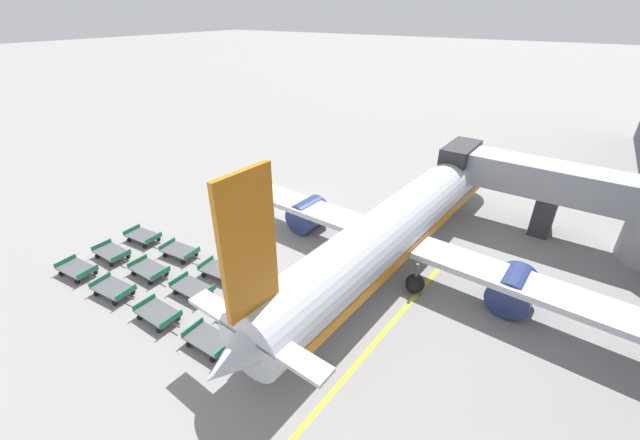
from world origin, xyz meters
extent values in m
plane|color=gray|center=(0.00, 0.00, 0.00)|extent=(500.00, 500.00, 0.00)
cube|color=#A8AAB2|center=(21.93, 7.61, 4.81)|extent=(16.28, 4.11, 2.72)
cube|color=#2D2D33|center=(13.87, 7.97, 4.81)|extent=(2.62, 5.19, 3.26)
cube|color=#38383D|center=(21.93, 7.61, 1.72)|extent=(1.73, 3.12, 3.45)
cylinder|color=silver|center=(13.05, -3.25, 3.30)|extent=(6.36, 32.34, 4.03)
sphere|color=silver|center=(14.22, 12.78, 3.30)|extent=(3.83, 3.83, 3.83)
cone|color=silver|center=(11.88, -19.27, 3.30)|extent=(4.17, 5.11, 3.83)
cube|color=orange|center=(11.94, -18.51, 8.72)|extent=(0.50, 3.04, 6.81)
cube|color=silver|center=(11.92, -18.70, 3.90)|extent=(8.87, 1.78, 0.24)
cube|color=silver|center=(12.96, -4.53, 2.39)|extent=(31.58, 5.14, 0.44)
cylinder|color=navy|center=(21.59, -4.76, 1.41)|extent=(2.94, 3.21, 2.73)
cylinder|color=navy|center=(4.39, -3.50, 1.41)|extent=(2.94, 3.21, 2.73)
cube|color=orange|center=(13.05, -3.25, 2.59)|extent=(6.21, 29.14, 0.73)
cylinder|color=#56565B|center=(13.78, 6.69, 1.48)|extent=(0.24, 0.24, 1.62)
sphere|color=black|center=(13.78, 6.69, 0.67)|extent=(1.33, 1.33, 1.33)
cylinder|color=#56565B|center=(15.73, -6.66, 1.48)|extent=(0.24, 0.24, 1.62)
sphere|color=black|center=(15.73, -6.66, 0.67)|extent=(1.33, 1.33, 1.33)
cylinder|color=#56565B|center=(9.91, -6.24, 1.48)|extent=(0.24, 0.24, 1.62)
sphere|color=black|center=(9.91, -6.24, 0.67)|extent=(1.33, 1.33, 1.33)
cube|color=#515459|center=(-5.98, -18.69, 0.55)|extent=(2.97, 1.83, 0.10)
cube|color=#237F56|center=(-4.59, -18.60, 0.76)|extent=(0.19, 1.66, 0.32)
cube|color=#237F56|center=(-7.37, -18.77, 0.76)|extent=(0.19, 1.66, 0.32)
cube|color=#333338|center=(-4.20, -18.57, 0.43)|extent=(0.70, 0.10, 0.06)
sphere|color=black|center=(-4.93, -19.32, 0.18)|extent=(0.36, 0.36, 0.36)
sphere|color=black|center=(-5.02, -17.92, 0.18)|extent=(0.36, 0.36, 0.36)
sphere|color=black|center=(-6.94, -19.45, 0.18)|extent=(0.36, 0.36, 0.36)
sphere|color=black|center=(-7.03, -18.05, 0.18)|extent=(0.36, 0.36, 0.36)
cube|color=#515459|center=(-1.53, -18.54, 0.55)|extent=(2.98, 1.85, 0.10)
cube|color=#237F56|center=(-0.14, -18.45, 0.76)|extent=(0.20, 1.66, 0.32)
cube|color=#237F56|center=(-2.92, -18.64, 0.76)|extent=(0.20, 1.66, 0.32)
cube|color=#333338|center=(0.25, -18.42, 0.43)|extent=(0.70, 0.11, 0.06)
sphere|color=black|center=(-0.48, -19.17, 0.18)|extent=(0.36, 0.36, 0.36)
sphere|color=black|center=(-0.58, -17.77, 0.18)|extent=(0.36, 0.36, 0.36)
sphere|color=black|center=(-2.49, -19.31, 0.18)|extent=(0.36, 0.36, 0.36)
sphere|color=black|center=(-2.58, -17.91, 0.18)|extent=(0.36, 0.36, 0.36)
cube|color=#515459|center=(3.14, -18.40, 0.55)|extent=(2.90, 1.71, 0.10)
cube|color=#237F56|center=(4.53, -18.43, 0.76)|extent=(0.11, 1.66, 0.32)
cube|color=#237F56|center=(1.74, -18.38, 0.76)|extent=(0.11, 1.66, 0.32)
cube|color=#333338|center=(4.92, -18.43, 0.43)|extent=(0.70, 0.07, 0.06)
sphere|color=black|center=(4.13, -19.12, 0.18)|extent=(0.36, 0.36, 0.36)
sphere|color=black|center=(4.15, -17.72, 0.18)|extent=(0.36, 0.36, 0.36)
sphere|color=black|center=(2.12, -19.09, 0.18)|extent=(0.36, 0.36, 0.36)
sphere|color=black|center=(2.15, -17.68, 0.18)|extent=(0.36, 0.36, 0.36)
cube|color=#515459|center=(7.58, -18.19, 0.55)|extent=(2.87, 1.66, 0.10)
cube|color=#237F56|center=(8.97, -18.19, 0.76)|extent=(0.08, 1.65, 0.32)
cube|color=#237F56|center=(6.19, -18.19, 0.76)|extent=(0.08, 1.65, 0.32)
cube|color=#333338|center=(9.36, -18.19, 0.43)|extent=(0.70, 0.06, 0.06)
sphere|color=black|center=(8.58, -18.89, 0.18)|extent=(0.36, 0.36, 0.36)
sphere|color=black|center=(8.58, -17.49, 0.18)|extent=(0.36, 0.36, 0.36)
sphere|color=black|center=(6.58, -18.89, 0.18)|extent=(0.36, 0.36, 0.36)
sphere|color=black|center=(6.58, -17.48, 0.18)|extent=(0.36, 0.36, 0.36)
cube|color=#515459|center=(-5.91, -15.99, 0.55)|extent=(2.89, 1.70, 0.10)
cube|color=#237F56|center=(-4.52, -16.01, 0.76)|extent=(0.11, 1.66, 0.32)
cube|color=#237F56|center=(-7.30, -15.96, 0.76)|extent=(0.11, 1.66, 0.32)
cube|color=#333338|center=(-4.13, -16.02, 0.43)|extent=(0.70, 0.07, 0.06)
sphere|color=black|center=(-4.92, -16.71, 0.18)|extent=(0.36, 0.36, 0.36)
sphere|color=black|center=(-4.90, -15.30, 0.18)|extent=(0.36, 0.36, 0.36)
sphere|color=black|center=(-6.93, -16.67, 0.18)|extent=(0.36, 0.36, 0.36)
sphere|color=black|center=(-6.90, -15.27, 0.18)|extent=(0.36, 0.36, 0.36)
cube|color=#515459|center=(-1.43, -15.77, 0.55)|extent=(2.88, 1.68, 0.10)
cube|color=#237F56|center=(-0.04, -15.78, 0.76)|extent=(0.09, 1.66, 0.32)
cube|color=#237F56|center=(-2.83, -15.76, 0.76)|extent=(0.09, 1.66, 0.32)
cube|color=#333338|center=(0.35, -15.79, 0.43)|extent=(0.70, 0.07, 0.06)
sphere|color=black|center=(-0.43, -16.48, 0.18)|extent=(0.36, 0.36, 0.36)
sphere|color=black|center=(-0.42, -15.08, 0.18)|extent=(0.36, 0.36, 0.36)
sphere|color=black|center=(-2.44, -16.47, 0.18)|extent=(0.36, 0.36, 0.36)
sphere|color=black|center=(-2.43, -15.06, 0.18)|extent=(0.36, 0.36, 0.36)
cube|color=#515459|center=(2.98, -15.48, 0.55)|extent=(2.88, 1.68, 0.10)
cube|color=#237F56|center=(4.37, -15.47, 0.76)|extent=(0.09, 1.66, 0.32)
cube|color=#237F56|center=(1.58, -15.49, 0.76)|extent=(0.09, 1.66, 0.32)
cube|color=#333338|center=(4.76, -15.46, 0.43)|extent=(0.70, 0.07, 0.06)
sphere|color=black|center=(3.99, -16.17, 0.18)|extent=(0.36, 0.36, 0.36)
sphere|color=black|center=(3.98, -14.77, 0.18)|extent=(0.36, 0.36, 0.36)
sphere|color=black|center=(1.98, -16.19, 0.18)|extent=(0.36, 0.36, 0.36)
sphere|color=black|center=(1.97, -14.78, 0.18)|extent=(0.36, 0.36, 0.36)
cube|color=#515459|center=(7.64, -15.44, 0.55)|extent=(2.89, 1.70, 0.10)
cube|color=#237F56|center=(9.03, -15.42, 0.76)|extent=(0.10, 1.66, 0.32)
cube|color=#237F56|center=(6.25, -15.46, 0.76)|extent=(0.10, 1.66, 0.32)
cube|color=#333338|center=(9.42, -15.41, 0.43)|extent=(0.70, 0.07, 0.06)
sphere|color=black|center=(8.65, -16.13, 0.18)|extent=(0.36, 0.36, 0.36)
sphere|color=black|center=(8.63, -14.72, 0.18)|extent=(0.36, 0.36, 0.36)
sphere|color=black|center=(6.65, -16.16, 0.18)|extent=(0.36, 0.36, 0.36)
sphere|color=black|center=(6.62, -14.75, 0.18)|extent=(0.36, 0.36, 0.36)
cube|color=#515459|center=(-6.09, -13.04, 0.55)|extent=(2.97, 1.83, 0.10)
cube|color=#237F56|center=(-4.70, -12.95, 0.76)|extent=(0.18, 1.66, 0.32)
cube|color=#237F56|center=(-7.48, -13.13, 0.76)|extent=(0.18, 1.66, 0.32)
cube|color=#333338|center=(-4.31, -12.93, 0.43)|extent=(0.70, 0.10, 0.06)
sphere|color=black|center=(-5.04, -13.68, 0.18)|extent=(0.36, 0.36, 0.36)
sphere|color=black|center=(-5.13, -12.27, 0.18)|extent=(0.36, 0.36, 0.36)
sphere|color=black|center=(-7.04, -13.80, 0.18)|extent=(0.36, 0.36, 0.36)
sphere|color=black|center=(-7.13, -12.40, 0.18)|extent=(0.36, 0.36, 0.36)
cube|color=#515459|center=(-1.58, -12.84, 0.55)|extent=(2.98, 1.87, 0.10)
cube|color=#237F56|center=(-0.19, -12.74, 0.76)|extent=(0.20, 1.66, 0.32)
cube|color=#237F56|center=(-2.97, -12.95, 0.76)|extent=(0.20, 1.66, 0.32)
cube|color=#333338|center=(0.19, -12.71, 0.43)|extent=(0.70, 0.11, 0.06)
sphere|color=black|center=(-0.53, -13.47, 0.18)|extent=(0.36, 0.36, 0.36)
sphere|color=black|center=(-0.64, -12.07, 0.18)|extent=(0.36, 0.36, 0.36)
sphere|color=black|center=(-2.53, -13.62, 0.18)|extent=(0.36, 0.36, 0.36)
sphere|color=black|center=(-2.64, -12.22, 0.18)|extent=(0.36, 0.36, 0.36)
cube|color=#515459|center=(3.02, -12.94, 0.55)|extent=(2.97, 1.85, 0.10)
cube|color=#237F56|center=(4.41, -12.85, 0.76)|extent=(0.19, 1.66, 0.32)
cube|color=#237F56|center=(1.63, -13.04, 0.76)|extent=(0.19, 1.66, 0.32)
cube|color=#333338|center=(4.80, -12.82, 0.43)|extent=(0.70, 0.11, 0.06)
sphere|color=black|center=(4.07, -13.58, 0.18)|extent=(0.36, 0.36, 0.36)
sphere|color=black|center=(3.97, -12.17, 0.18)|extent=(0.36, 0.36, 0.36)
sphere|color=black|center=(2.07, -13.72, 0.18)|extent=(0.36, 0.36, 0.36)
sphere|color=black|center=(1.97, -12.31, 0.18)|extent=(0.36, 0.36, 0.36)
cube|color=#515459|center=(7.45, -12.73, 0.55)|extent=(2.87, 1.66, 0.10)
cube|color=#237F56|center=(8.84, -12.73, 0.76)|extent=(0.08, 1.65, 0.32)
cube|color=#237F56|center=(6.06, -12.73, 0.76)|extent=(0.08, 1.65, 0.32)
cube|color=#333338|center=(9.23, -12.73, 0.43)|extent=(0.70, 0.06, 0.06)
sphere|color=black|center=(8.45, -13.43, 0.18)|extent=(0.36, 0.36, 0.36)
sphere|color=black|center=(8.46, -12.03, 0.18)|extent=(0.36, 0.36, 0.36)
sphere|color=black|center=(6.45, -13.43, 0.18)|extent=(0.36, 0.36, 0.36)
sphere|color=black|center=(6.45, -12.03, 0.18)|extent=(0.36, 0.36, 0.36)
cube|color=yellow|center=(15.72, -11.28, 0.00)|extent=(1.87, 21.49, 0.01)
camera|label=1|loc=(22.25, -28.61, 17.65)|focal=22.00mm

